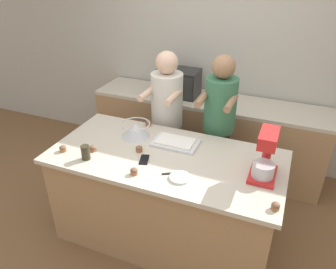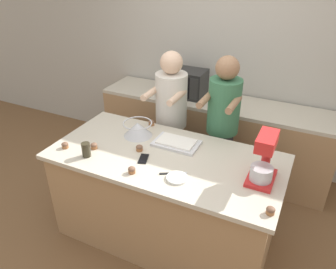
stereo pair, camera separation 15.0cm
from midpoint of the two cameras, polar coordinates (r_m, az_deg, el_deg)
The scene contains 20 objects.
ground_plane at distance 3.43m, azimuth 0.93°, elevation -16.80°, with size 16.00×16.00×0.00m, color brown.
back_wall at distance 4.12m, azimuth 11.22°, elevation 12.90°, with size 10.00×0.06×2.70m.
island_counter at distance 3.11m, azimuth 1.00°, elevation -10.82°, with size 2.02×0.98×0.93m.
back_counter at distance 4.14m, azimuth 8.74°, elevation -0.06°, with size 2.80×0.60×0.93m.
person_left at distance 3.54m, azimuth 1.74°, elevation 2.22°, with size 0.35×0.51×1.63m.
person_right at distance 3.37m, azimuth 10.58°, elevation 0.54°, with size 0.33×0.50×1.65m.
stand_mixer at distance 2.57m, azimuth 17.98°, elevation -4.39°, with size 0.20×0.30×0.40m.
mixing_bowl at distance 3.11m, azimuth -3.91°, elevation 1.02°, with size 0.28×0.28×0.14m.
baking_tray at distance 2.98m, azimuth 2.91°, elevation -1.47°, with size 0.41×0.26×0.04m.
microwave_oven at distance 4.00m, azimuth 4.04°, elevation 9.00°, with size 0.50×0.33×0.32m.
cell_phone at distance 2.78m, azimuth -2.75°, elevation -4.25°, with size 0.11×0.16×0.01m.
drinking_glass at distance 2.86m, azimuth -12.63°, elevation -2.63°, with size 0.07×0.07×0.13m.
small_plate at distance 2.56m, azimuth 3.27°, elevation -7.58°, with size 0.17×0.17×0.02m.
knife at distance 2.61m, azimuth 2.24°, elevation -6.82°, with size 0.20×0.12×0.01m.
cupcake_0 at distance 3.05m, azimuth -16.17°, elevation -1.82°, with size 0.06×0.06×0.06m.
cupcake_1 at distance 3.31m, azimuth -1.60°, elevation 2.06°, with size 0.06×0.06×0.06m.
cupcake_2 at distance 2.37m, azimuth 19.21°, elevation -12.43°, with size 0.06×0.06×0.06m.
cupcake_3 at distance 2.89m, azimuth -3.53°, elevation -2.36°, with size 0.06×0.06×0.06m.
cupcake_4 at distance 2.97m, azimuth -11.37°, elevation -1.97°, with size 0.06×0.06×0.06m.
cupcake_5 at distance 2.62m, azimuth -4.69°, elevation -6.20°, with size 0.06×0.06×0.06m.
Camera 2 is at (1.06, -2.14, 2.47)m, focal length 35.00 mm.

